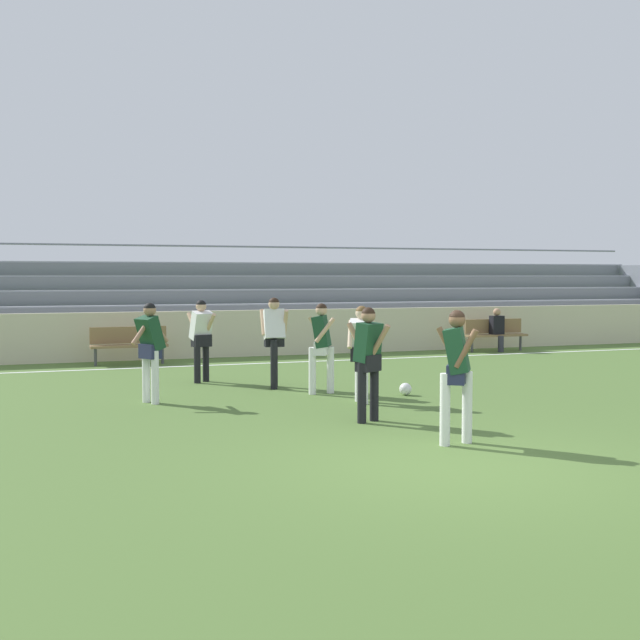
# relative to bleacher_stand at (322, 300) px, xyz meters

# --- Properties ---
(ground_plane) EXTENTS (160.00, 160.00, 0.00)m
(ground_plane) POSITION_rel_bleacher_stand_xyz_m (-3.80, -15.32, -1.35)
(ground_plane) COLOR #4C6B30
(field_line_sideline) EXTENTS (44.00, 0.12, 0.01)m
(field_line_sideline) POSITION_rel_bleacher_stand_xyz_m (-3.80, -4.64, -1.35)
(field_line_sideline) COLOR white
(field_line_sideline) RESTS_ON ground
(sideline_wall) EXTENTS (48.00, 0.16, 1.22)m
(sideline_wall) POSITION_rel_bleacher_stand_xyz_m (-3.80, -2.89, -0.75)
(sideline_wall) COLOR beige
(sideline_wall) RESTS_ON ground
(bleacher_stand) EXTENTS (25.12, 3.65, 3.08)m
(bleacher_stand) POSITION_rel_bleacher_stand_xyz_m (0.00, 0.00, 0.00)
(bleacher_stand) COLOR #9EA3AD
(bleacher_stand) RESTS_ON ground
(bench_far_right) EXTENTS (1.80, 0.40, 0.90)m
(bench_far_right) POSITION_rel_bleacher_stand_xyz_m (-6.24, -3.80, -0.81)
(bench_far_right) COLOR olive
(bench_far_right) RESTS_ON ground
(bench_centre_sideline) EXTENTS (1.80, 0.40, 0.90)m
(bench_centre_sideline) POSITION_rel_bleacher_stand_xyz_m (3.82, -3.80, -0.81)
(bench_centre_sideline) COLOR olive
(bench_centre_sideline) RESTS_ON ground
(spectator_seated) EXTENTS (0.36, 0.42, 1.21)m
(spectator_seated) POSITION_rel_bleacher_stand_xyz_m (3.82, -3.92, -0.65)
(spectator_seated) COLOR #2D2D38
(spectator_seated) RESTS_ON ground
(player_dark_wide_right) EXTENTS (0.49, 0.68, 1.63)m
(player_dark_wide_right) POSITION_rel_bleacher_stand_xyz_m (-3.47, -9.76, -0.39)
(player_dark_wide_right) COLOR white
(player_dark_wide_right) RESTS_ON ground
(player_white_trailing_run) EXTENTS (0.63, 0.52, 1.62)m
(player_white_trailing_run) POSITION_rel_bleacher_stand_xyz_m (-3.18, -10.94, -0.39)
(player_white_trailing_run) COLOR white
(player_white_trailing_run) RESTS_ON ground
(player_dark_wide_left) EXTENTS (0.48, 0.66, 1.70)m
(player_dark_wide_left) POSITION_rel_bleacher_stand_xyz_m (-3.30, -14.36, -0.34)
(player_dark_wide_left) COLOR white
(player_dark_wide_left) RESTS_ON ground
(player_white_challenging) EXTENTS (0.49, 0.66, 1.64)m
(player_white_challenging) POSITION_rel_bleacher_stand_xyz_m (-5.21, -7.54, -0.38)
(player_white_challenging) COLOR black
(player_white_challenging) RESTS_ON ground
(player_dark_pressing_high) EXTENTS (0.47, 0.65, 1.67)m
(player_dark_pressing_high) POSITION_rel_bleacher_stand_xyz_m (-3.76, -12.59, -0.36)
(player_dark_pressing_high) COLOR black
(player_dark_pressing_high) RESTS_ON ground
(player_dark_overlapping) EXTENTS (0.69, 0.51, 1.67)m
(player_dark_overlapping) POSITION_rel_bleacher_stand_xyz_m (-6.51, -9.82, -0.36)
(player_dark_overlapping) COLOR white
(player_dark_overlapping) RESTS_ON ground
(player_white_dropping_back) EXTENTS (0.49, 0.51, 1.71)m
(player_white_dropping_back) POSITION_rel_bleacher_stand_xyz_m (-4.07, -8.76, -0.33)
(player_white_dropping_back) COLOR black
(player_white_dropping_back) RESTS_ON ground
(soccer_ball) EXTENTS (0.22, 0.22, 0.22)m
(soccer_ball) POSITION_rel_bleacher_stand_xyz_m (-2.13, -10.43, -1.24)
(soccer_ball) COLOR white
(soccer_ball) RESTS_ON ground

